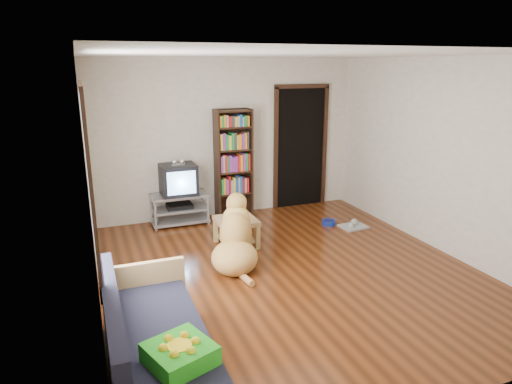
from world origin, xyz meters
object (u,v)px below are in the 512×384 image
object	(u,v)px
tv_stand	(180,208)
sofa	(154,348)
green_cushion	(180,354)
bookshelf	(233,158)
crt_tv	(178,179)
grey_rag	(353,227)
laptop	(237,219)
coffee_table	(236,227)
dog_bowl	(329,222)
dog	(236,241)

from	to	relation	value
tv_stand	sofa	distance (m)	3.76
green_cushion	bookshelf	world-z (taller)	bookshelf
crt_tv	tv_stand	bearing A→B (deg)	-90.00
bookshelf	grey_rag	bearing A→B (deg)	-38.73
laptop	bookshelf	size ratio (longest dim) A/B	0.17
green_cushion	sofa	world-z (taller)	sofa
coffee_table	grey_rag	bearing A→B (deg)	0.86
green_cushion	dog_bowl	bearing A→B (deg)	25.83
tv_stand	coffee_table	bearing A→B (deg)	-65.07
laptop	tv_stand	bearing A→B (deg)	80.42
grey_rag	sofa	distance (m)	4.28
bookshelf	dog	bearing A→B (deg)	-107.70
crt_tv	dog_bowl	bearing A→B (deg)	-22.90
dog_bowl	tv_stand	xyz separation A→B (m)	(-2.22, 0.92, 0.23)
crt_tv	green_cushion	bearing A→B (deg)	-101.61
green_cushion	bookshelf	bearing A→B (deg)	46.51
dog_bowl	bookshelf	size ratio (longest dim) A/B	0.12
grey_rag	coffee_table	size ratio (longest dim) A/B	0.73
tv_stand	coffee_table	size ratio (longest dim) A/B	1.64
dog_bowl	coffee_table	world-z (taller)	coffee_table
green_cushion	laptop	xyz separation A→B (m)	(1.41, 2.89, -0.08)
bookshelf	coffee_table	distance (m)	1.53
dog_bowl	coffee_table	size ratio (longest dim) A/B	0.40
dog_bowl	crt_tv	world-z (taller)	crt_tv
tv_stand	dog	world-z (taller)	dog
dog_bowl	crt_tv	xyz separation A→B (m)	(-2.22, 0.94, 0.70)
sofa	dog_bowl	bearing A→B (deg)	40.34
sofa	laptop	bearing A→B (deg)	57.54
laptop	grey_rag	size ratio (longest dim) A/B	0.75
laptop	crt_tv	world-z (taller)	crt_tv
dog_bowl	dog	world-z (taller)	dog
dog_bowl	sofa	world-z (taller)	sofa
dog	dog_bowl	bearing A→B (deg)	25.91
laptop	coffee_table	distance (m)	0.14
dog	sofa	bearing A→B (deg)	-126.06
green_cushion	coffee_table	world-z (taller)	green_cushion
grey_rag	sofa	bearing A→B (deg)	-144.82
crt_tv	bookshelf	bearing A→B (deg)	4.32
dog_bowl	bookshelf	bearing A→B (deg)	141.53
green_cushion	tv_stand	world-z (taller)	green_cushion
tv_stand	crt_tv	world-z (taller)	crt_tv
tv_stand	dog_bowl	bearing A→B (deg)	-22.42
green_cushion	dog_bowl	xyz separation A→B (m)	(3.07, 3.20, -0.45)
green_cushion	laptop	world-z (taller)	green_cushion
grey_rag	sofa	world-z (taller)	sofa
green_cushion	crt_tv	distance (m)	4.23
grey_rag	crt_tv	bearing A→B (deg)	154.76
tv_stand	dog	distance (m)	1.86
sofa	coffee_table	world-z (taller)	sofa
laptop	crt_tv	distance (m)	1.41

